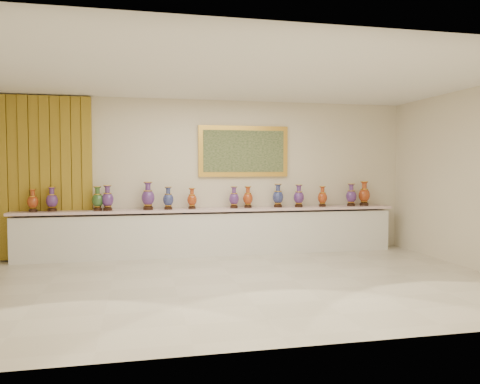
% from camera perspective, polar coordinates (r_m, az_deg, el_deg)
% --- Properties ---
extents(ground, '(8.00, 8.00, 0.00)m').
position_cam_1_polar(ground, '(6.94, -0.44, -11.05)').
color(ground, beige).
rests_on(ground, ground).
extents(room, '(8.00, 8.00, 8.00)m').
position_cam_1_polar(room, '(9.10, -18.93, 2.19)').
color(room, beige).
rests_on(room, ground).
extents(counter, '(7.28, 0.48, 0.90)m').
position_cam_1_polar(counter, '(9.05, -3.36, -4.93)').
color(counter, white).
rests_on(counter, ground).
extents(vase_0, '(0.24, 0.24, 0.41)m').
position_cam_1_polar(vase_0, '(9.07, -23.94, -1.06)').
color(vase_0, black).
rests_on(vase_0, counter).
extents(vase_1, '(0.23, 0.23, 0.44)m').
position_cam_1_polar(vase_1, '(9.03, -21.95, -0.94)').
color(vase_1, black).
rests_on(vase_1, counter).
extents(vase_2, '(0.27, 0.27, 0.44)m').
position_cam_1_polar(vase_2, '(8.87, -16.96, -0.91)').
color(vase_2, black).
rests_on(vase_2, counter).
extents(vase_3, '(0.28, 0.28, 0.46)m').
position_cam_1_polar(vase_3, '(8.86, -15.84, -0.85)').
color(vase_3, black).
rests_on(vase_3, counter).
extents(vase_4, '(0.32, 0.32, 0.52)m').
position_cam_1_polar(vase_4, '(8.85, -11.15, -0.63)').
color(vase_4, black).
rests_on(vase_4, counter).
extents(vase_5, '(0.21, 0.21, 0.42)m').
position_cam_1_polar(vase_5, '(8.85, -8.74, -0.88)').
color(vase_5, black).
rests_on(vase_5, counter).
extents(vase_6, '(0.24, 0.24, 0.40)m').
position_cam_1_polar(vase_6, '(8.94, -5.87, -0.91)').
color(vase_6, black).
rests_on(vase_6, counter).
extents(vase_7, '(0.25, 0.25, 0.42)m').
position_cam_1_polar(vase_7, '(9.06, -0.74, -0.78)').
color(vase_7, black).
rests_on(vase_7, counter).
extents(vase_8, '(0.24, 0.24, 0.42)m').
position_cam_1_polar(vase_8, '(9.14, 0.97, -0.75)').
color(vase_8, black).
rests_on(vase_8, counter).
extents(vase_9, '(0.25, 0.25, 0.46)m').
position_cam_1_polar(vase_9, '(9.28, 4.65, -0.58)').
color(vase_9, black).
rests_on(vase_9, counter).
extents(vase_10, '(0.25, 0.25, 0.45)m').
position_cam_1_polar(vase_10, '(9.35, 7.18, -0.61)').
color(vase_10, black).
rests_on(vase_10, counter).
extents(vase_11, '(0.21, 0.21, 0.41)m').
position_cam_1_polar(vase_11, '(9.54, 10.01, -0.65)').
color(vase_11, black).
rests_on(vase_11, counter).
extents(vase_12, '(0.28, 0.28, 0.46)m').
position_cam_1_polar(vase_12, '(9.79, 13.40, -0.47)').
color(vase_12, black).
rests_on(vase_12, counter).
extents(vase_13, '(0.24, 0.24, 0.50)m').
position_cam_1_polar(vase_13, '(9.95, 14.90, -0.32)').
color(vase_13, black).
rests_on(vase_13, counter).
extents(label_card, '(0.10, 0.06, 0.00)m').
position_cam_1_polar(label_card, '(8.80, -17.69, -2.24)').
color(label_card, white).
rests_on(label_card, counter).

